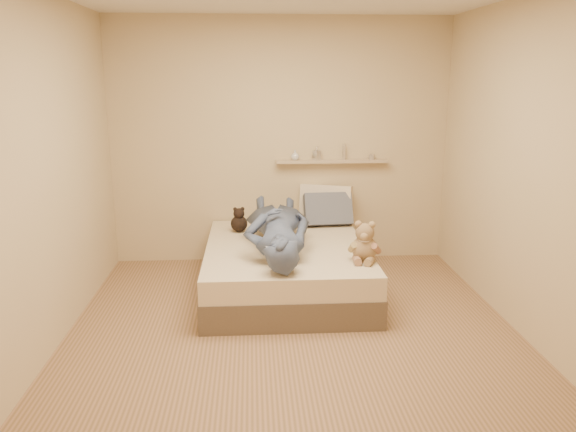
{
  "coord_description": "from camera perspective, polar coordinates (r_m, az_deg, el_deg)",
  "views": [
    {
      "loc": [
        -0.31,
        -4.1,
        2.0
      ],
      "look_at": [
        0.0,
        0.65,
        0.8
      ],
      "focal_mm": 35.0,
      "sensor_mm": 36.0,
      "label": 1
    }
  ],
  "objects": [
    {
      "name": "game_console",
      "position": [
        4.66,
        -1.19,
        -3.33
      ],
      "size": [
        0.18,
        0.13,
        0.06
      ],
      "color": "silver",
      "rests_on": "bed"
    },
    {
      "name": "wall_shelf",
      "position": [
        6.07,
        4.48,
        5.57
      ],
      "size": [
        1.2,
        0.12,
        0.03
      ],
      "primitive_type": "cube",
      "color": "tan",
      "rests_on": "wall_back"
    },
    {
      "name": "bed",
      "position": [
        5.34,
        -0.2,
        -5.27
      ],
      "size": [
        1.5,
        1.9,
        0.45
      ],
      "color": "brown",
      "rests_on": "floor"
    },
    {
      "name": "room",
      "position": [
        4.17,
        0.58,
        4.49
      ],
      "size": [
        3.8,
        3.8,
        3.8
      ],
      "color": "#9D7151",
      "rests_on": "ground"
    },
    {
      "name": "shelf_bottles",
      "position": [
        6.03,
        3.0,
        6.29
      ],
      "size": [
        0.9,
        0.09,
        0.17
      ],
      "color": "silver",
      "rests_on": "wall_shelf"
    },
    {
      "name": "pillow_grey",
      "position": [
        5.94,
        4.08,
        0.67
      ],
      "size": [
        0.52,
        0.3,
        0.37
      ],
      "primitive_type": "cube",
      "rotation": [
        -0.43,
        0.0,
        0.07
      ],
      "color": "slate",
      "rests_on": "bed"
    },
    {
      "name": "person",
      "position": [
        5.12,
        -1.13,
        -1.16
      ],
      "size": [
        0.62,
        1.67,
        0.4
      ],
      "primitive_type": "imported",
      "rotation": [
        0.0,
        0.0,
        3.13
      ],
      "color": "#475270",
      "rests_on": "bed"
    },
    {
      "name": "pillow_cream",
      "position": [
        6.06,
        3.87,
        1.25
      ],
      "size": [
        0.59,
        0.39,
        0.42
      ],
      "primitive_type": "cube",
      "rotation": [
        -0.17,
        0.0,
        -0.33
      ],
      "color": "beige",
      "rests_on": "bed"
    },
    {
      "name": "teddy_bear",
      "position": [
        4.82,
        7.77,
        -2.9
      ],
      "size": [
        0.29,
        0.29,
        0.36
      ],
      "color": "#9C7F55",
      "rests_on": "bed"
    },
    {
      "name": "dark_plush",
      "position": [
        5.7,
        -5.0,
        -0.52
      ],
      "size": [
        0.17,
        0.17,
        0.26
      ],
      "color": "black",
      "rests_on": "bed"
    }
  ]
}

